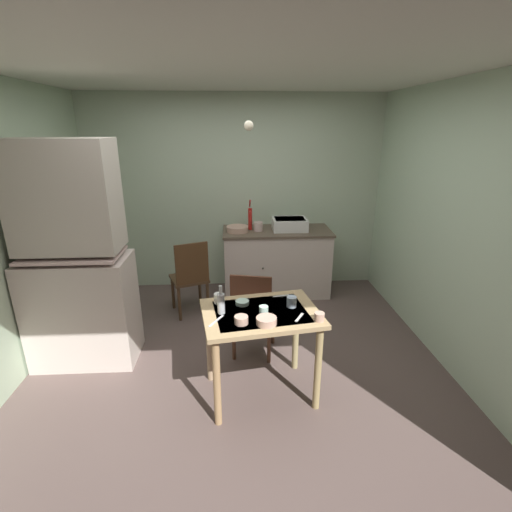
{
  "coord_description": "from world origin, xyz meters",
  "views": [
    {
      "loc": [
        -0.02,
        -3.13,
        2.16
      ],
      "look_at": [
        0.18,
        0.15,
        1.01
      ],
      "focal_mm": 26.36,
      "sensor_mm": 36.0,
      "label": 1
    }
  ],
  "objects": [
    {
      "name": "teaspoon_by_cup",
      "position": [
        0.46,
        -0.61,
        0.77
      ],
      "size": [
        0.09,
        0.14,
        0.0
      ],
      "primitive_type": "cube",
      "rotation": [
        0.0,
        0.0,
        1.05
      ],
      "color": "beige",
      "rests_on": "dining_table"
    },
    {
      "name": "dining_table",
      "position": [
        0.18,
        -0.49,
        0.64
      ],
      "size": [
        1.0,
        0.8,
        0.77
      ],
      "color": "tan",
      "rests_on": "ground"
    },
    {
      "name": "hutch_cabinet",
      "position": [
        -1.45,
        0.12,
        0.97
      ],
      "size": [
        0.93,
        0.52,
        2.06
      ],
      "color": "beige",
      "rests_on": "ground"
    },
    {
      "name": "ceiling_slab",
      "position": [
        0.0,
        0.0,
        2.6
      ],
      "size": [
        3.96,
        3.85,
        0.1
      ],
      "primitive_type": "cube",
      "color": "silver"
    },
    {
      "name": "chair_by_counter",
      "position": [
        -0.54,
        0.97,
        0.49
      ],
      "size": [
        0.52,
        0.52,
        0.92
      ],
      "color": "#48311F",
      "rests_on": "ground"
    },
    {
      "name": "teaspoon_near_bowl",
      "position": [
        0.37,
        -0.22,
        0.77
      ],
      "size": [
        0.15,
        0.05,
        0.0
      ],
      "primitive_type": "cube",
      "rotation": [
        0.0,
        0.0,
        3.32
      ],
      "color": "beige",
      "rests_on": "dining_table"
    },
    {
      "name": "serving_bowl_wide",
      "position": [
        0.2,
        -0.69,
        0.8
      ],
      "size": [
        0.15,
        0.15,
        0.05
      ],
      "primitive_type": "cylinder",
      "color": "tan",
      "rests_on": "dining_table"
    },
    {
      "name": "mixing_bowl_counter",
      "position": [
        0.02,
        1.5,
        0.91
      ],
      "size": [
        0.28,
        0.28,
        0.07
      ],
      "primitive_type": "cylinder",
      "color": "tan",
      "rests_on": "counter_cabinet"
    },
    {
      "name": "hand_pump",
      "position": [
        0.19,
        1.6,
        1.04
      ],
      "size": [
        0.05,
        0.27,
        0.39
      ],
      "color": "#B21E19",
      "rests_on": "counter_cabinet"
    },
    {
      "name": "pendant_bulb",
      "position": [
        0.11,
        0.08,
        2.15
      ],
      "size": [
        0.08,
        0.08,
        0.08
      ],
      "primitive_type": "sphere",
      "color": "#F9EFCC"
    },
    {
      "name": "glass_bottle",
      "position": [
        -0.13,
        -0.5,
        0.86
      ],
      "size": [
        0.06,
        0.06,
        0.23
      ],
      "color": "#B7BCC1",
      "rests_on": "dining_table"
    },
    {
      "name": "teacup_mint",
      "position": [
        0.43,
        -0.42,
        0.81
      ],
      "size": [
        0.08,
        0.08,
        0.09
      ],
      "primitive_type": "cylinder",
      "color": "#9EB2C6",
      "rests_on": "dining_table"
    },
    {
      "name": "stoneware_crock",
      "position": [
        0.29,
        1.52,
        0.93
      ],
      "size": [
        0.12,
        0.12,
        0.12
      ],
      "primitive_type": "cylinder",
      "color": "beige",
      "rests_on": "counter_cabinet"
    },
    {
      "name": "soup_bowl_small",
      "position": [
        0.02,
        -0.67,
        0.8
      ],
      "size": [
        0.1,
        0.1,
        0.06
      ],
      "primitive_type": "cylinder",
      "color": "tan",
      "rests_on": "dining_table"
    },
    {
      "name": "table_knife",
      "position": [
        -0.17,
        -0.63,
        0.77
      ],
      "size": [
        0.11,
        0.18,
        0.0
      ],
      "primitive_type": "cube",
      "rotation": [
        0.0,
        0.0,
        1.05
      ],
      "color": "silver",
      "rests_on": "dining_table"
    },
    {
      "name": "chair_far_side",
      "position": [
        0.14,
        0.08,
        0.48
      ],
      "size": [
        0.48,
        0.48,
        0.89
      ],
      "color": "#4E3121",
      "rests_on": "ground"
    },
    {
      "name": "wall_right",
      "position": [
        1.98,
        0.0,
        1.28
      ],
      "size": [
        0.1,
        3.85,
        2.55
      ],
      "primitive_type": "cube",
      "color": "#B3CCAD",
      "rests_on": "ground"
    },
    {
      "name": "wall_back",
      "position": [
        0.0,
        1.92,
        1.28
      ],
      "size": [
        3.96,
        0.1,
        2.55
      ],
      "primitive_type": "cube",
      "color": "beige",
      "rests_on": "ground"
    },
    {
      "name": "mug_tall",
      "position": [
        0.6,
        -0.66,
        0.8
      ],
      "size": [
        0.08,
        0.08,
        0.06
      ],
      "primitive_type": "cylinder",
      "color": "tan",
      "rests_on": "dining_table"
    },
    {
      "name": "sauce_dish",
      "position": [
        0.03,
        -0.36,
        0.79
      ],
      "size": [
        0.11,
        0.11,
        0.03
      ],
      "primitive_type": "cylinder",
      "color": "#ADD1C1",
      "rests_on": "dining_table"
    },
    {
      "name": "ground_plane",
      "position": [
        0.0,
        0.0,
        0.0
      ],
      "size": [
        4.86,
        4.86,
        0.0
      ],
      "primitive_type": "plane",
      "color": "brown"
    },
    {
      "name": "teacup_cream",
      "position": [
        0.2,
        -0.54,
        0.81
      ],
      "size": [
        0.07,
        0.07,
        0.07
      ],
      "primitive_type": "cylinder",
      "color": "#ADD1C1",
      "rests_on": "dining_table"
    },
    {
      "name": "sink_basin",
      "position": [
        0.69,
        1.55,
        0.95
      ],
      "size": [
        0.44,
        0.34,
        0.15
      ],
      "color": "silver",
      "rests_on": "counter_cabinet"
    },
    {
      "name": "mug_dark",
      "position": [
        -0.16,
        -0.32,
        0.81
      ],
      "size": [
        0.08,
        0.08,
        0.09
      ],
      "primitive_type": "cylinder",
      "color": "white",
      "rests_on": "dining_table"
    },
    {
      "name": "counter_cabinet",
      "position": [
        0.53,
        1.55,
        0.44
      ],
      "size": [
        1.4,
        0.64,
        0.87
      ],
      "color": "beige",
      "rests_on": "ground"
    }
  ]
}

